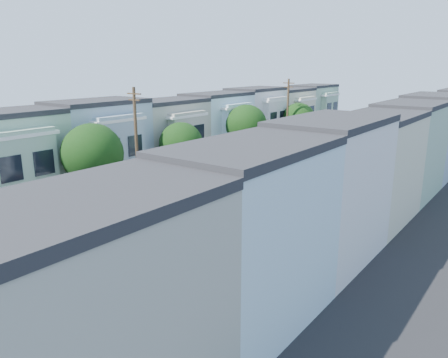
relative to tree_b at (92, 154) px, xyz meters
name	(u,v)px	position (x,y,z in m)	size (l,w,h in m)	color
ground	(177,228)	(6.30, 2.53, -5.29)	(160.00, 160.00, 0.00)	black
road_slab	(278,185)	(6.30, 17.53, -5.28)	(12.00, 70.00, 0.02)	black
curb_left	(230,176)	(0.25, 17.53, -5.22)	(0.30, 70.00, 0.15)	gray
curb_right	(334,195)	(12.35, 17.53, -5.22)	(0.30, 70.00, 0.15)	gray
sidewalk_left	(221,174)	(-1.05, 17.53, -5.22)	(2.60, 70.00, 0.15)	gray
sidewalk_right	(347,197)	(13.65, 17.53, -5.22)	(2.60, 70.00, 0.15)	gray
centerline	(278,185)	(6.30, 17.53, -5.29)	(0.12, 70.00, 0.01)	gold
townhouse_row_left	(195,170)	(-4.85, 17.53, -5.29)	(5.00, 70.00, 8.50)	beige
townhouse_row_right	(389,206)	(17.45, 17.53, -5.29)	(5.00, 70.00, 8.50)	beige
tree_b	(92,154)	(0.00, 0.00, 0.00)	(4.70, 4.70, 7.66)	black
tree_c	(180,145)	(0.00, 9.94, -0.69)	(4.20, 4.20, 6.73)	black
tree_d	(246,125)	(0.00, 20.84, -0.07)	(4.70, 4.70, 7.59)	black
tree_e	(298,120)	(0.00, 33.49, -0.75)	(4.70, 4.70, 6.90)	black
tree_far_r	(394,138)	(13.20, 32.39, -1.69)	(3.10, 3.10, 5.18)	black
utility_pole_near	(137,147)	(0.00, 4.53, -0.14)	(1.60, 0.26, 10.00)	#42301E
utility_pole_far	(287,118)	(0.00, 30.53, -0.14)	(1.60, 0.26, 10.00)	#42301E
fedex_truck	(248,190)	(8.23, 9.23, -3.51)	(2.56, 6.64, 3.19)	silver
lead_sedan	(300,181)	(8.60, 17.87, -4.54)	(2.10, 4.99, 1.50)	black
parked_left_b	(44,237)	(1.40, -5.36, -4.67)	(1.31, 3.71, 1.24)	black
parked_left_c	(127,209)	(1.40, 1.91, -4.64)	(2.15, 4.67, 1.30)	gray
parked_left_d	(219,178)	(1.40, 14.11, -4.57)	(1.69, 4.42, 1.43)	#3B050E
parked_right_a	(114,293)	(11.20, -7.42, -4.63)	(1.41, 3.98, 1.33)	#32363B
parked_right_b	(214,243)	(11.20, 0.78, -4.67)	(1.47, 3.83, 1.24)	silver
parked_right_c	(329,183)	(11.20, 18.95, -4.62)	(1.87, 4.45, 1.33)	black
parked_right_d	(364,166)	(11.20, 28.60, -4.62)	(1.59, 4.14, 1.34)	#0F1140
motorcycle	(98,305)	(11.20, -8.41, -4.82)	(0.31, 2.22, 0.88)	black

